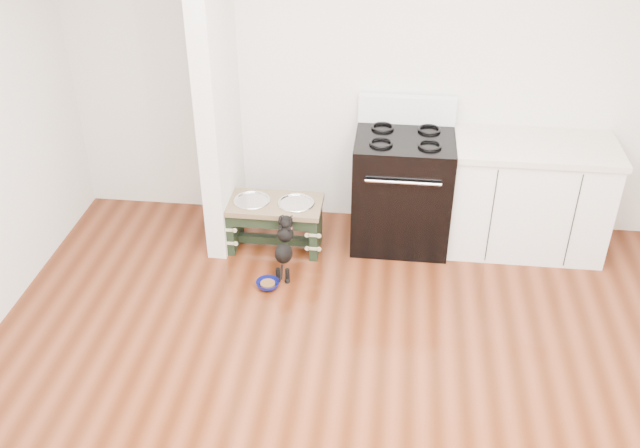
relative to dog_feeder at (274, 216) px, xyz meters
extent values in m
plane|color=#461D0C|center=(0.74, -1.92, -0.29)|extent=(5.00, 5.00, 0.00)
plane|color=silver|center=(0.74, 0.58, 1.06)|extent=(5.00, 0.00, 5.00)
cube|color=silver|center=(-0.43, 0.18, 1.06)|extent=(0.15, 0.80, 2.70)
cube|color=black|center=(0.99, 0.24, 0.17)|extent=(0.76, 0.65, 0.92)
cube|color=black|center=(0.99, -0.07, 0.11)|extent=(0.58, 0.02, 0.50)
cylinder|color=silver|center=(0.99, -0.11, 0.43)|extent=(0.56, 0.02, 0.02)
cube|color=white|center=(0.99, 0.51, 0.74)|extent=(0.76, 0.08, 0.22)
torus|color=black|center=(0.81, 0.10, 0.64)|extent=(0.18, 0.18, 0.02)
torus|color=black|center=(1.17, 0.10, 0.64)|extent=(0.18, 0.18, 0.02)
torus|color=black|center=(0.81, 0.38, 0.64)|extent=(0.18, 0.18, 0.02)
torus|color=black|center=(1.17, 0.38, 0.64)|extent=(0.18, 0.18, 0.02)
cube|color=white|center=(1.97, 0.26, 0.14)|extent=(1.20, 0.60, 0.86)
cube|color=beige|center=(1.97, 0.26, 0.59)|extent=(1.24, 0.64, 0.05)
cube|color=black|center=(1.97, 0.00, -0.24)|extent=(1.20, 0.06, 0.10)
cube|color=black|center=(-0.33, 0.01, -0.11)|extent=(0.06, 0.36, 0.37)
cube|color=black|center=(0.33, 0.01, -0.11)|extent=(0.06, 0.36, 0.37)
cube|color=black|center=(0.00, -0.16, 0.03)|extent=(0.60, 0.03, 0.09)
cube|color=black|center=(0.00, 0.01, -0.23)|extent=(0.60, 0.06, 0.06)
cube|color=brown|center=(0.00, 0.01, 0.10)|extent=(0.75, 0.40, 0.04)
cylinder|color=silver|center=(-0.18, 0.01, 0.10)|extent=(0.26, 0.26, 0.05)
cylinder|color=silver|center=(0.18, 0.01, 0.10)|extent=(0.26, 0.26, 0.05)
torus|color=silver|center=(-0.18, 0.01, 0.12)|extent=(0.29, 0.29, 0.02)
torus|color=silver|center=(0.18, 0.01, 0.12)|extent=(0.29, 0.29, 0.02)
cylinder|color=black|center=(0.10, -0.46, -0.24)|extent=(0.03, 0.03, 0.11)
cylinder|color=black|center=(0.17, -0.46, -0.24)|extent=(0.03, 0.03, 0.11)
sphere|color=black|center=(0.10, -0.47, -0.28)|extent=(0.04, 0.04, 0.04)
sphere|color=black|center=(0.17, -0.47, -0.28)|extent=(0.04, 0.04, 0.04)
ellipsoid|color=black|center=(0.13, -0.39, -0.09)|extent=(0.13, 0.31, 0.27)
sphere|color=black|center=(0.13, -0.29, 0.02)|extent=(0.12, 0.12, 0.12)
sphere|color=black|center=(0.13, -0.25, 0.10)|extent=(0.11, 0.11, 0.11)
sphere|color=black|center=(0.10, -0.18, 0.10)|extent=(0.04, 0.04, 0.04)
sphere|color=black|center=(0.17, -0.18, 0.10)|extent=(0.04, 0.04, 0.04)
cylinder|color=black|center=(0.13, -0.51, -0.18)|extent=(0.02, 0.09, 0.10)
torus|color=#E8445E|center=(0.13, -0.27, 0.06)|extent=(0.10, 0.07, 0.09)
imported|color=#0C0F55|center=(0.03, -0.55, -0.27)|extent=(0.23, 0.23, 0.05)
cylinder|color=#512E17|center=(0.03, -0.55, -0.26)|extent=(0.11, 0.11, 0.02)
camera|label=1|loc=(0.92, -4.73, 2.96)|focal=40.00mm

